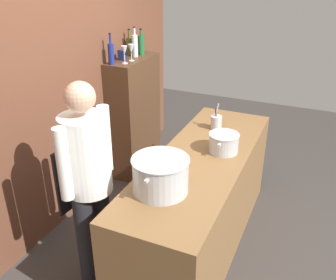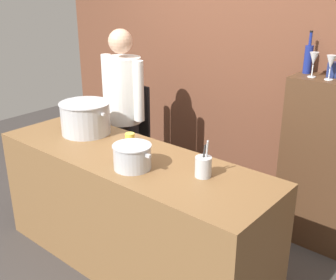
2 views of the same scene
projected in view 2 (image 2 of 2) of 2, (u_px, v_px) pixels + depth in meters
The scene contains 13 objects.
ground_plane at pixel (133, 261), 3.21m from camera, with size 8.00×8.00×0.00m, color #383330.
brick_back_panel at pixel (239, 45), 3.67m from camera, with size 4.40×0.10×3.00m, color brown.
prep_counter at pixel (131, 211), 3.05m from camera, with size 2.18×0.70×0.90m, color brown.
bar_cabinet at pixel (332, 168), 3.20m from camera, with size 0.76×0.32×1.37m, color #472D1C.
chef at pixel (124, 108), 3.73m from camera, with size 0.53×0.37×1.66m.
stockpot_large at pixel (86, 118), 3.26m from camera, with size 0.46×0.40×0.25m.
stockpot_small at pixel (132, 157), 2.67m from camera, with size 0.32×0.25×0.16m.
utensil_crock at pixel (203, 166), 2.56m from camera, with size 0.10×0.10×0.25m.
butter_jar at pixel (130, 137), 3.12m from camera, with size 0.07×0.07×0.07m, color yellow.
wine_bottle_cobalt at pixel (308, 58), 3.15m from camera, with size 0.06×0.06×0.32m.
wine_glass_tall at pixel (314, 60), 3.01m from camera, with size 0.07×0.07×0.18m.
wine_glass_short at pixel (331, 63), 2.93m from camera, with size 0.07×0.07×0.18m.
spice_tin_navy at pixel (334, 70), 3.04m from camera, with size 0.07×0.07×0.11m, color navy.
Camera 2 is at (1.92, -1.85, 2.05)m, focal length 44.27 mm.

